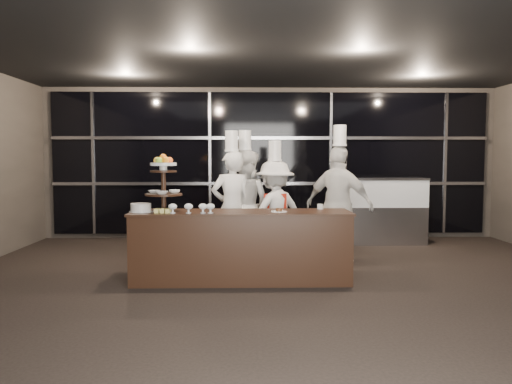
{
  "coord_description": "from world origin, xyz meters",
  "views": [
    {
      "loc": [
        -0.49,
        -4.99,
        1.62
      ],
      "look_at": [
        -0.35,
        1.75,
        1.15
      ],
      "focal_mm": 35.0,
      "sensor_mm": 36.0,
      "label": 1
    }
  ],
  "objects_px": {
    "display_stand": "(163,179)",
    "layer_cake": "(141,208)",
    "display_case": "(385,207)",
    "chef_a": "(232,206)",
    "buffet_counter": "(241,246)",
    "chef_b": "(245,205)",
    "chef_c": "(275,212)",
    "chef_d": "(339,205)"
  },
  "relations": [
    {
      "from": "display_stand",
      "to": "layer_cake",
      "type": "distance_m",
      "value": 0.47
    },
    {
      "from": "layer_cake",
      "to": "display_case",
      "type": "relative_size",
      "value": 0.2
    },
    {
      "from": "layer_cake",
      "to": "display_case",
      "type": "distance_m",
      "value": 4.92
    },
    {
      "from": "layer_cake",
      "to": "chef_a",
      "type": "height_order",
      "value": "chef_a"
    },
    {
      "from": "buffet_counter",
      "to": "chef_b",
      "type": "height_order",
      "value": "chef_b"
    },
    {
      "from": "buffet_counter",
      "to": "display_stand",
      "type": "distance_m",
      "value": 1.33
    },
    {
      "from": "buffet_counter",
      "to": "chef_c",
      "type": "relative_size",
      "value": 1.52
    },
    {
      "from": "chef_c",
      "to": "chef_d",
      "type": "distance_m",
      "value": 0.97
    },
    {
      "from": "buffet_counter",
      "to": "chef_d",
      "type": "height_order",
      "value": "chef_d"
    },
    {
      "from": "display_case",
      "to": "chef_b",
      "type": "distance_m",
      "value": 3.06
    },
    {
      "from": "buffet_counter",
      "to": "display_case",
      "type": "xyz_separation_m",
      "value": [
        2.68,
        2.85,
        0.22
      ]
    },
    {
      "from": "layer_cake",
      "to": "display_case",
      "type": "bearing_deg",
      "value": 36.21
    },
    {
      "from": "chef_d",
      "to": "buffet_counter",
      "type": "bearing_deg",
      "value": -147.39
    },
    {
      "from": "display_stand",
      "to": "chef_d",
      "type": "bearing_deg",
      "value": 20.75
    },
    {
      "from": "buffet_counter",
      "to": "chef_d",
      "type": "distance_m",
      "value": 1.78
    },
    {
      "from": "layer_cake",
      "to": "chef_b",
      "type": "height_order",
      "value": "chef_b"
    },
    {
      "from": "chef_a",
      "to": "chef_b",
      "type": "distance_m",
      "value": 0.35
    },
    {
      "from": "display_case",
      "to": "display_stand",
      "type": "bearing_deg",
      "value": -142.22
    },
    {
      "from": "buffet_counter",
      "to": "chef_a",
      "type": "height_order",
      "value": "chef_a"
    },
    {
      "from": "display_stand",
      "to": "chef_d",
      "type": "height_order",
      "value": "chef_d"
    },
    {
      "from": "layer_cake",
      "to": "chef_b",
      "type": "xyz_separation_m",
      "value": [
        1.33,
        1.35,
        -0.09
      ]
    },
    {
      "from": "display_case",
      "to": "layer_cake",
      "type": "bearing_deg",
      "value": -143.79
    },
    {
      "from": "chef_b",
      "to": "chef_d",
      "type": "bearing_deg",
      "value": -14.72
    },
    {
      "from": "buffet_counter",
      "to": "display_stand",
      "type": "xyz_separation_m",
      "value": [
        -1.0,
        -0.0,
        0.87
      ]
    },
    {
      "from": "layer_cake",
      "to": "buffet_counter",
      "type": "bearing_deg",
      "value": 2.23
    },
    {
      "from": "display_stand",
      "to": "chef_d",
      "type": "distance_m",
      "value": 2.66
    },
    {
      "from": "chef_a",
      "to": "chef_d",
      "type": "relative_size",
      "value": 0.96
    },
    {
      "from": "chef_d",
      "to": "chef_a",
      "type": "bearing_deg",
      "value": 177.12
    },
    {
      "from": "buffet_counter",
      "to": "chef_b",
      "type": "distance_m",
      "value": 1.36
    },
    {
      "from": "display_case",
      "to": "chef_b",
      "type": "relative_size",
      "value": 0.73
    },
    {
      "from": "buffet_counter",
      "to": "display_stand",
      "type": "relative_size",
      "value": 3.81
    },
    {
      "from": "display_case",
      "to": "chef_b",
      "type": "height_order",
      "value": "chef_b"
    },
    {
      "from": "buffet_counter",
      "to": "chef_c",
      "type": "height_order",
      "value": "chef_c"
    },
    {
      "from": "buffet_counter",
      "to": "layer_cake",
      "type": "xyz_separation_m",
      "value": [
        -1.28,
        -0.05,
        0.51
      ]
    },
    {
      "from": "layer_cake",
      "to": "display_stand",
      "type": "bearing_deg",
      "value": 9.94
    },
    {
      "from": "display_case",
      "to": "chef_a",
      "type": "bearing_deg",
      "value": -146.9
    },
    {
      "from": "display_stand",
      "to": "chef_a",
      "type": "relative_size",
      "value": 0.37
    },
    {
      "from": "layer_cake",
      "to": "chef_c",
      "type": "bearing_deg",
      "value": 32.33
    },
    {
      "from": "chef_a",
      "to": "display_case",
      "type": "bearing_deg",
      "value": 33.1
    },
    {
      "from": "buffet_counter",
      "to": "chef_a",
      "type": "distance_m",
      "value": 1.1
    },
    {
      "from": "chef_b",
      "to": "chef_c",
      "type": "xyz_separation_m",
      "value": [
        0.45,
        -0.22,
        -0.08
      ]
    },
    {
      "from": "layer_cake",
      "to": "chef_b",
      "type": "distance_m",
      "value": 1.9
    }
  ]
}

